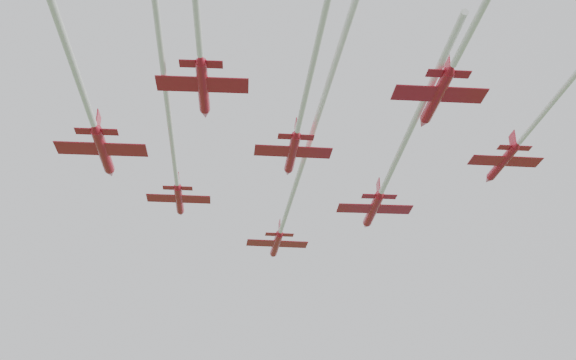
% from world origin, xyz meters
% --- Properties ---
extents(jet_lead, '(27.11, 63.14, 2.83)m').
position_xyz_m(jet_lead, '(-6.83, 9.54, 49.99)').
color(jet_lead, red).
extents(jet_row2_left, '(25.14, 64.72, 2.47)m').
position_xyz_m(jet_row2_left, '(-13.90, -14.77, 48.99)').
color(jet_row2_left, red).
extents(jet_row2_right, '(18.27, 46.42, 2.95)m').
position_xyz_m(jet_row2_right, '(6.96, 2.63, 48.47)').
color(jet_row2_right, red).
extents(jet_row3_left, '(25.61, 67.44, 2.92)m').
position_xyz_m(jet_row3_left, '(-16.07, -31.61, 47.71)').
color(jet_row3_left, red).
extents(jet_row3_mid, '(21.14, 51.68, 2.57)m').
position_xyz_m(jet_row3_mid, '(2.12, -19.74, 48.26)').
color(jet_row3_mid, red).
extents(jet_row3_right, '(22.86, 57.47, 2.48)m').
position_xyz_m(jet_row3_right, '(25.82, -13.03, 48.80)').
color(jet_row3_right, red).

